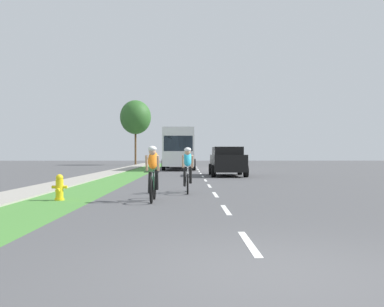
% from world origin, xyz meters
% --- Properties ---
extents(ground_plane, '(120.00, 120.00, 0.00)m').
position_xyz_m(ground_plane, '(0.00, 20.00, 0.00)').
color(ground_plane, '#4C4C4F').
extents(grass_verge, '(2.04, 70.00, 0.01)m').
position_xyz_m(grass_verge, '(-4.66, 20.00, 0.00)').
color(grass_verge, '#478438').
rests_on(grass_verge, ground_plane).
extents(sidewalk_concrete, '(1.65, 70.00, 0.10)m').
position_xyz_m(sidewalk_concrete, '(-6.50, 20.00, 0.00)').
color(sidewalk_concrete, '#9E998E').
rests_on(sidewalk_concrete, ground_plane).
extents(lane_markings_center, '(0.12, 54.07, 0.01)m').
position_xyz_m(lane_markings_center, '(0.00, 24.00, 0.00)').
color(lane_markings_center, white).
rests_on(lane_markings_center, ground_plane).
extents(fire_hydrant_yellow, '(0.44, 0.38, 0.76)m').
position_xyz_m(fire_hydrant_yellow, '(-4.66, 7.42, 0.37)').
color(fire_hydrant_yellow, yellow).
rests_on(fire_hydrant_yellow, ground_plane).
extents(cyclist_lead, '(0.42, 1.72, 1.58)m').
position_xyz_m(cyclist_lead, '(-1.91, 7.12, 0.81)').
color(cyclist_lead, black).
rests_on(cyclist_lead, ground_plane).
extents(cyclist_trailing, '(0.42, 1.72, 1.58)m').
position_xyz_m(cyclist_trailing, '(-0.92, 9.64, 0.81)').
color(cyclist_trailing, black).
rests_on(cyclist_trailing, ground_plane).
extents(suv_black, '(2.15, 4.70, 1.79)m').
position_xyz_m(suv_black, '(1.55, 20.93, 0.95)').
color(suv_black, black).
rests_on(suv_black, ground_plane).
extents(bus_white, '(2.78, 11.60, 3.48)m').
position_xyz_m(bus_white, '(-1.64, 33.09, 1.98)').
color(bus_white, silver).
rests_on(bus_white, ground_plane).
extents(street_tree_far, '(3.81, 3.81, 8.01)m').
position_xyz_m(street_tree_far, '(-7.33, 46.41, 5.90)').
color(street_tree_far, brown).
rests_on(street_tree_far, ground_plane).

